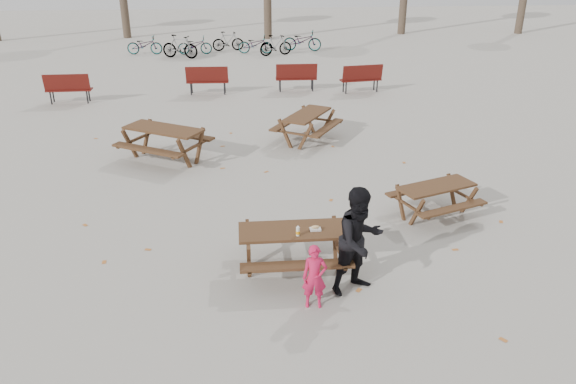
{
  "coord_description": "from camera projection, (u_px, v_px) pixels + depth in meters",
  "views": [
    {
      "loc": [
        -0.83,
        -8.09,
        5.11
      ],
      "look_at": [
        0.0,
        1.0,
        1.0
      ],
      "focal_mm": 35.0,
      "sensor_mm": 36.0,
      "label": 1
    }
  ],
  "objects": [
    {
      "name": "soda_bottle",
      "position": [
        298.0,
        232.0,
        8.98
      ],
      "size": [
        0.07,
        0.07,
        0.17
      ],
      "color": "silver",
      "rests_on": "main_picnic_table"
    },
    {
      "name": "ground",
      "position": [
        293.0,
        270.0,
        9.52
      ],
      "size": [
        80.0,
        80.0,
        0.0
      ],
      "primitive_type": "plane",
      "color": "gray",
      "rests_on": "ground"
    },
    {
      "name": "picnic_table_far",
      "position": [
        307.0,
        127.0,
        15.49
      ],
      "size": [
        2.17,
        2.29,
        0.77
      ],
      "primitive_type": null,
      "rotation": [
        0.0,
        0.0,
        1.02
      ],
      "color": "#352013",
      "rests_on": "ground"
    },
    {
      "name": "main_picnic_table",
      "position": [
        293.0,
        239.0,
        9.28
      ],
      "size": [
        1.8,
        1.45,
        0.78
      ],
      "color": "#352013",
      "rests_on": "ground"
    },
    {
      "name": "bread_roll",
      "position": [
        315.0,
        227.0,
        9.15
      ],
      "size": [
        0.14,
        0.06,
        0.05
      ],
      "primitive_type": "ellipsoid",
      "color": "tan",
      "rests_on": "food_tray"
    },
    {
      "name": "picnic_table_north",
      "position": [
        165.0,
        144.0,
        14.07
      ],
      "size": [
        2.52,
        2.39,
        0.85
      ],
      "primitive_type": null,
      "rotation": [
        0.0,
        0.0,
        -0.54
      ],
      "color": "#352013",
      "rests_on": "ground"
    },
    {
      "name": "picnic_table_east",
      "position": [
        435.0,
        201.0,
        11.24
      ],
      "size": [
        1.91,
        1.73,
        0.67
      ],
      "primitive_type": null,
      "rotation": [
        0.0,
        0.0,
        0.36
      ],
      "color": "#352013",
      "rests_on": "ground"
    },
    {
      "name": "fallen_leaves",
      "position": [
        305.0,
        205.0,
        11.83
      ],
      "size": [
        11.0,
        11.0,
        0.01
      ],
      "primitive_type": null,
      "color": "#B1642A",
      "rests_on": "ground"
    },
    {
      "name": "child",
      "position": [
        315.0,
        277.0,
        8.38
      ],
      "size": [
        0.39,
        0.27,
        1.03
      ],
      "primitive_type": "imported",
      "rotation": [
        0.0,
        0.0,
        -0.07
      ],
      "color": "#C91946",
      "rests_on": "ground"
    },
    {
      "name": "adult",
      "position": [
        360.0,
        241.0,
        8.64
      ],
      "size": [
        1.06,
        0.98,
        1.76
      ],
      "primitive_type": "imported",
      "rotation": [
        0.0,
        0.0,
        0.46
      ],
      "color": "black",
      "rests_on": "ground"
    },
    {
      "name": "food_tray",
      "position": [
        315.0,
        229.0,
        9.17
      ],
      "size": [
        0.18,
        0.11,
        0.03
      ],
      "primitive_type": "cube",
      "color": "silver",
      "rests_on": "main_picnic_table"
    },
    {
      "name": "park_bench_row",
      "position": [
        236.0,
        80.0,
        20.07
      ],
      "size": [
        11.79,
        1.49,
        1.03
      ],
      "color": "#5E1712",
      "rests_on": "ground"
    },
    {
      "name": "bicycle_row",
      "position": [
        229.0,
        44.0,
        27.36
      ],
      "size": [
        9.62,
        2.63,
        1.07
      ],
      "color": "black",
      "rests_on": "ground"
    }
  ]
}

